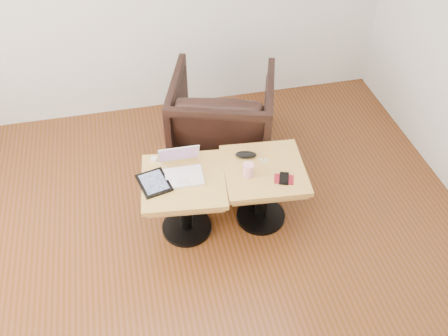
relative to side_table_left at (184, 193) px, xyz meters
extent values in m
cube|color=#4D280D|center=(-0.03, -0.57, -0.40)|extent=(4.50, 4.50, 0.01)
cylinder|color=black|center=(0.00, 0.00, -0.39)|extent=(0.38, 0.38, 0.03)
cylinder|color=black|center=(0.00, 0.00, -0.14)|extent=(0.10, 0.10, 0.47)
cube|color=#A27445|center=(0.00, 0.00, 0.07)|extent=(0.60, 0.60, 0.04)
cube|color=#A57F42|center=(0.00, 0.00, 0.11)|extent=(0.65, 0.65, 0.04)
cylinder|color=black|center=(0.59, -0.01, -0.39)|extent=(0.38, 0.38, 0.03)
cylinder|color=black|center=(0.59, -0.01, -0.14)|extent=(0.10, 0.10, 0.47)
cube|color=#A27445|center=(0.59, -0.01, 0.07)|extent=(0.59, 0.59, 0.04)
cube|color=#A57F42|center=(0.59, -0.01, 0.11)|extent=(0.64, 0.64, 0.04)
cube|color=white|center=(0.00, 0.02, 0.14)|extent=(0.30, 0.21, 0.02)
cube|color=silver|center=(0.00, 0.05, 0.15)|extent=(0.24, 0.10, 0.00)
cube|color=silver|center=(-0.01, -0.04, 0.15)|extent=(0.08, 0.06, 0.00)
cube|color=white|center=(0.00, 0.16, 0.24)|extent=(0.29, 0.09, 0.18)
cube|color=maroon|center=(0.00, 0.16, 0.24)|extent=(0.26, 0.07, 0.15)
cube|color=black|center=(-0.21, 0.00, 0.14)|extent=(0.25, 0.29, 0.02)
cube|color=#191E38|center=(-0.21, 0.00, 0.15)|extent=(0.20, 0.24, 0.00)
cube|color=white|center=(-0.18, 0.24, 0.15)|extent=(0.06, 0.06, 0.03)
ellipsoid|color=black|center=(0.49, 0.13, 0.16)|extent=(0.17, 0.11, 0.05)
cylinder|color=#F55F82|center=(0.46, -0.06, 0.18)|extent=(0.09, 0.09, 0.10)
sphere|color=white|center=(0.61, 0.06, 0.14)|extent=(0.01, 0.01, 0.01)
sphere|color=white|center=(0.63, 0.07, 0.14)|extent=(0.01, 0.01, 0.01)
sphere|color=white|center=(0.59, 0.08, 0.14)|extent=(0.01, 0.01, 0.01)
sphere|color=white|center=(0.64, 0.05, 0.14)|extent=(0.01, 0.01, 0.01)
sphere|color=white|center=(0.59, 0.04, 0.14)|extent=(0.01, 0.01, 0.01)
cylinder|color=white|center=(0.61, 0.06, 0.14)|extent=(0.07, 0.04, 0.00)
cube|color=maroon|center=(0.70, -0.16, 0.14)|extent=(0.16, 0.14, 0.01)
cube|color=black|center=(0.70, -0.16, 0.15)|extent=(0.10, 0.14, 0.01)
imported|color=black|center=(0.47, 0.83, -0.01)|extent=(1.07, 1.08, 0.79)
camera|label=1|loc=(-0.27, -2.53, 2.60)|focal=40.00mm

